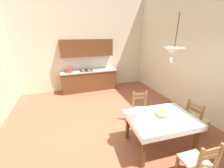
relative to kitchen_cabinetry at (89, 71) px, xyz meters
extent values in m
cube|color=#99563D|center=(-0.06, -2.94, -0.91)|extent=(6.16, 7.03, 0.10)
cube|color=beige|center=(-0.06, 0.33, 1.21)|extent=(6.16, 0.12, 4.14)
cube|color=beige|center=(2.78, -2.94, 1.21)|extent=(0.12, 7.03, 4.14)
cube|color=brown|center=(0.01, -0.04, -0.43)|extent=(2.38, 0.60, 0.86)
cube|color=#ADA8A3|center=(0.01, -0.05, 0.02)|extent=(2.41, 0.63, 0.04)
cube|color=silver|center=(0.01, 0.26, 0.32)|extent=(2.38, 0.01, 0.55)
cube|color=brown|center=(0.01, 0.09, 0.99)|extent=(2.19, 0.34, 0.70)
cube|color=black|center=(0.01, -0.31, -0.81)|extent=(2.34, 0.02, 0.09)
cylinder|color=silver|center=(0.54, -0.04, 0.04)|extent=(0.34, 0.34, 0.02)
cylinder|color=silver|center=(0.54, 0.10, 0.15)|extent=(0.02, 0.02, 0.22)
cube|color=black|center=(-0.11, -0.04, 0.05)|extent=(0.52, 0.42, 0.01)
cylinder|color=silver|center=(-0.24, -0.14, 0.06)|extent=(0.11, 0.11, 0.01)
cylinder|color=silver|center=(0.02, -0.14, 0.06)|extent=(0.11, 0.11, 0.01)
cylinder|color=silver|center=(-0.24, 0.06, 0.06)|extent=(0.11, 0.11, 0.01)
cylinder|color=silver|center=(0.02, 0.06, 0.06)|extent=(0.11, 0.11, 0.01)
cylinder|color=#B2382D|center=(-0.83, -0.06, 0.12)|extent=(0.28, 0.28, 0.15)
cylinder|color=#B2382D|center=(-0.83, -0.06, 0.20)|extent=(0.29, 0.29, 0.02)
sphere|color=black|center=(-0.83, -0.06, 0.23)|extent=(0.04, 0.04, 0.04)
cube|color=brown|center=(0.82, -3.93, -0.12)|extent=(1.40, 1.03, 0.02)
cube|color=brown|center=(0.19, -4.29, -0.49)|extent=(0.08, 0.08, 0.73)
cube|color=brown|center=(1.39, -4.38, -0.49)|extent=(0.08, 0.08, 0.73)
cube|color=brown|center=(0.25, -3.48, -0.49)|extent=(0.08, 0.08, 0.73)
cube|color=brown|center=(1.45, -3.57, -0.49)|extent=(0.08, 0.08, 0.73)
cube|color=white|center=(0.82, -3.93, -0.10)|extent=(1.46, 1.09, 0.00)
cube|color=white|center=(0.78, -4.43, -0.17)|extent=(1.39, 0.11, 0.12)
cube|color=white|center=(0.86, -3.44, -0.17)|extent=(1.39, 0.11, 0.12)
cube|color=white|center=(0.13, -3.88, -0.17)|extent=(0.08, 0.99, 0.12)
cube|color=white|center=(1.51, -3.98, -0.17)|extent=(0.08, 0.99, 0.12)
cube|color=#D1BC89|center=(0.85, -3.10, -0.43)|extent=(0.49, 0.49, 0.04)
cube|color=#996B42|center=(0.99, -3.30, -0.65)|extent=(0.05, 0.05, 0.41)
cube|color=#996B42|center=(0.64, -3.24, -0.65)|extent=(0.05, 0.05, 0.41)
cube|color=#996B42|center=(1.06, -2.95, -0.39)|extent=(0.05, 0.05, 0.93)
cube|color=#996B42|center=(0.70, -2.89, -0.39)|extent=(0.05, 0.05, 0.93)
cube|color=#996B42|center=(0.88, -2.92, -0.01)|extent=(0.32, 0.08, 0.07)
cube|color=#996B42|center=(0.88, -2.92, -0.12)|extent=(0.32, 0.08, 0.07)
cube|color=#D1BC89|center=(0.85, -4.82, -0.43)|extent=(0.45, 0.45, 0.04)
cube|color=#996B42|center=(0.68, -4.63, -0.65)|extent=(0.05, 0.05, 0.41)
cube|color=#996B42|center=(1.04, -4.65, -0.65)|extent=(0.05, 0.05, 0.41)
cube|color=#996B42|center=(1.02, -5.01, -0.39)|extent=(0.05, 0.05, 0.93)
cube|color=#996B42|center=(0.84, -5.00, -0.01)|extent=(0.32, 0.04, 0.07)
cube|color=#996B42|center=(0.84, -5.00, -0.12)|extent=(0.32, 0.04, 0.07)
cube|color=#D1BC89|center=(1.93, -3.91, -0.43)|extent=(0.45, 0.45, 0.04)
cube|color=#996B42|center=(2.10, -3.72, -0.65)|extent=(0.05, 0.05, 0.41)
cube|color=#996B42|center=(2.13, -4.08, -0.65)|extent=(0.05, 0.05, 0.41)
cube|color=#996B42|center=(1.74, -3.75, -0.39)|extent=(0.05, 0.05, 0.93)
cube|color=#996B42|center=(1.77, -4.11, -0.39)|extent=(0.05, 0.05, 0.93)
cube|color=#996B42|center=(1.75, -3.93, -0.01)|extent=(0.05, 0.32, 0.07)
cube|color=#996B42|center=(1.75, -3.93, -0.12)|extent=(0.05, 0.32, 0.07)
cylinder|color=tan|center=(0.87, -3.87, -0.09)|extent=(0.16, 0.16, 0.02)
cylinder|color=tan|center=(0.87, -3.87, -0.04)|extent=(0.30, 0.30, 0.07)
sphere|color=orange|center=(0.82, -3.86, -0.03)|extent=(0.09, 0.09, 0.09)
sphere|color=orange|center=(0.93, -3.89, -0.04)|extent=(0.08, 0.08, 0.08)
sphere|color=orange|center=(0.87, -3.84, -0.03)|extent=(0.10, 0.10, 0.10)
cylinder|color=black|center=(0.76, -4.06, 1.60)|extent=(0.01, 0.01, 0.57)
cone|color=silver|center=(0.76, -4.06, 1.27)|extent=(0.32, 0.32, 0.14)
sphere|color=white|center=(0.76, -4.06, 1.13)|extent=(0.11, 0.11, 0.11)
camera|label=1|loc=(-1.03, -5.98, 1.57)|focal=22.40mm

